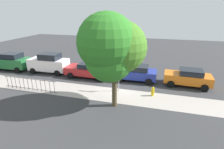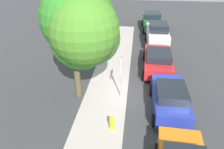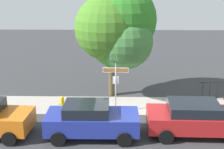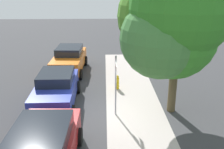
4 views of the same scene
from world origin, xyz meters
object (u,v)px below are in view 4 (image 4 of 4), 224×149
object	(u,v)px
shade_tree	(170,22)
car_orange	(69,59)
car_blue	(56,89)
street_sign	(116,75)
fire_hydrant	(117,82)

from	to	relation	value
shade_tree	car_orange	xyz separation A→B (m)	(-5.94, -4.84, -3.25)
shade_tree	car_blue	bearing A→B (deg)	-103.18
car_orange	car_blue	xyz separation A→B (m)	(4.80, -0.02, -0.01)
car_blue	street_sign	bearing A→B (deg)	68.40
car_orange	fire_hydrant	distance (m)	4.18
street_sign	shade_tree	bearing A→B (deg)	87.59
street_sign	car_orange	bearing A→B (deg)	-155.04
street_sign	fire_hydrant	bearing A→B (deg)	176.08
street_sign	shade_tree	distance (m)	3.09
shade_tree	car_orange	bearing A→B (deg)	-140.81
fire_hydrant	car_orange	bearing A→B (deg)	-135.33
car_orange	shade_tree	bearing A→B (deg)	41.86
shade_tree	street_sign	bearing A→B (deg)	-92.41
street_sign	shade_tree	world-z (taller)	shade_tree
car_blue	fire_hydrant	world-z (taller)	car_blue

